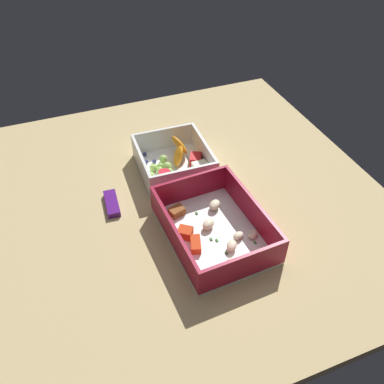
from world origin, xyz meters
TOP-DOWN VIEW (x-y plane):
  - table_surface at (0.00, 0.00)cm, footprint 80.00×80.00cm
  - pasta_container at (-11.76, -1.84)cm, footprint 22.42×17.21cm
  - fruit_bowl at (9.03, -1.80)cm, footprint 16.21×15.01cm
  - candy_bar at (2.55, 13.56)cm, footprint 7.16×2.90cm

SIDE VIEW (x-z plane):
  - table_surface at x=0.00cm, z-range 0.00..2.00cm
  - candy_bar at x=2.55cm, z-range 2.00..3.20cm
  - pasta_container at x=-11.76cm, z-range 0.83..6.89cm
  - fruit_bowl at x=9.03cm, z-range 1.15..6.86cm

